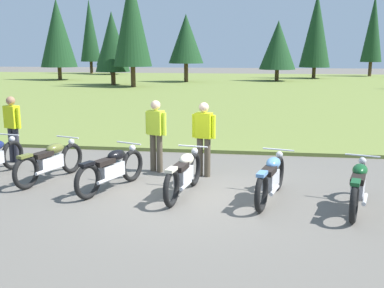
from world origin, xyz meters
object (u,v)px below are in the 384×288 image
(rider_in_hivis_vest, at_px, (13,125))
(rider_near_row_end, at_px, (156,132))
(motorcycle_cream, at_px, (184,173))
(motorcycle_british_green, at_px, (358,186))
(motorcycle_black, at_px, (112,169))
(rider_checking_bike, at_px, (204,135))
(motorcycle_sky_blue, at_px, (271,178))
(motorcycle_olive, at_px, (51,161))

(rider_in_hivis_vest, relative_size, rider_near_row_end, 1.00)
(motorcycle_cream, xyz_separation_m, motorcycle_british_green, (3.18, -0.37, 0.00))
(motorcycle_black, bearing_deg, motorcycle_cream, -5.85)
(rider_checking_bike, bearing_deg, motorcycle_cream, -98.59)
(motorcycle_sky_blue, height_order, rider_in_hivis_vest, rider_in_hivis_vest)
(motorcycle_cream, height_order, motorcycle_british_green, same)
(motorcycle_cream, relative_size, motorcycle_british_green, 1.02)
(motorcycle_sky_blue, bearing_deg, motorcycle_black, 176.11)
(motorcycle_british_green, xyz_separation_m, rider_in_hivis_vest, (-7.87, 2.42, 0.51))
(motorcycle_olive, xyz_separation_m, rider_checking_bike, (3.25, 0.81, 0.51))
(rider_in_hivis_vest, bearing_deg, rider_checking_bike, -7.41)
(motorcycle_black, height_order, rider_checking_bike, rider_checking_bike)
(rider_checking_bike, bearing_deg, rider_in_hivis_vest, 172.59)
(rider_checking_bike, bearing_deg, rider_near_row_end, 167.50)
(rider_in_hivis_vest, bearing_deg, motorcycle_sky_blue, -18.39)
(motorcycle_cream, height_order, rider_near_row_end, rider_near_row_end)
(motorcycle_sky_blue, bearing_deg, rider_checking_bike, 134.55)
(motorcycle_cream, relative_size, rider_in_hivis_vest, 1.25)
(motorcycle_black, relative_size, rider_near_row_end, 1.19)
(motorcycle_olive, bearing_deg, motorcycle_british_green, -8.88)
(rider_near_row_end, bearing_deg, motorcycle_british_green, -26.36)
(motorcycle_olive, distance_m, rider_near_row_end, 2.41)
(motorcycle_british_green, bearing_deg, rider_near_row_end, 153.64)
(motorcycle_cream, xyz_separation_m, rider_in_hivis_vest, (-4.69, 2.05, 0.51))
(rider_checking_bike, height_order, rider_in_hivis_vest, same)
(motorcycle_sky_blue, xyz_separation_m, rider_in_hivis_vest, (-6.36, 2.11, 0.51))
(rider_checking_bike, bearing_deg, motorcycle_olive, -165.96)
(motorcycle_olive, relative_size, motorcycle_british_green, 1.00)
(motorcycle_olive, xyz_separation_m, motorcycle_cream, (3.03, -0.60, 0.00))
(motorcycle_olive, xyz_separation_m, rider_near_row_end, (2.11, 1.06, 0.51))
(motorcycle_british_green, relative_size, rider_in_hivis_vest, 1.22)
(motorcycle_sky_blue, height_order, rider_checking_bike, rider_checking_bike)
(motorcycle_sky_blue, xyz_separation_m, rider_near_row_end, (-2.59, 1.73, 0.51))
(motorcycle_sky_blue, relative_size, rider_near_row_end, 1.23)
(motorcycle_olive, distance_m, rider_checking_bike, 3.39)
(motorcycle_black, distance_m, motorcycle_british_green, 4.72)
(rider_checking_bike, bearing_deg, motorcycle_british_green, -31.00)
(motorcycle_british_green, height_order, rider_near_row_end, rider_near_row_end)
(motorcycle_sky_blue, relative_size, rider_in_hivis_vest, 1.23)
(motorcycle_olive, height_order, rider_near_row_end, rider_near_row_end)
(motorcycle_olive, height_order, motorcycle_cream, same)
(motorcycle_british_green, xyz_separation_m, rider_checking_bike, (-2.97, 1.78, 0.51))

